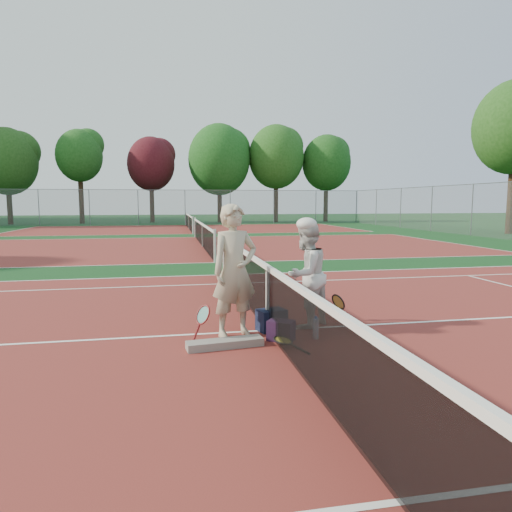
{
  "coord_description": "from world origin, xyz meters",
  "views": [
    {
      "loc": [
        -1.46,
        -6.68,
        1.98
      ],
      "look_at": [
        0.0,
        0.94,
        1.05
      ],
      "focal_mm": 32.0,
      "sensor_mm": 36.0,
      "label": 1
    }
  ],
  "objects_px": {
    "net_main": "(268,298)",
    "racket_black_held": "(338,312)",
    "sports_bag_purple": "(281,331)",
    "player_b": "(306,275)",
    "racket_red": "(203,325)",
    "water_bottle": "(316,329)",
    "sports_bag_navy": "(271,320)",
    "racket_spare": "(283,343)",
    "player_a": "(235,271)"
  },
  "relations": [
    {
      "from": "racket_red",
      "to": "racket_black_held",
      "type": "height_order",
      "value": "racket_black_held"
    },
    {
      "from": "player_b",
      "to": "sports_bag_purple",
      "type": "height_order",
      "value": "player_b"
    },
    {
      "from": "water_bottle",
      "to": "sports_bag_navy",
      "type": "bearing_deg",
      "value": 133.94
    },
    {
      "from": "net_main",
      "to": "water_bottle",
      "type": "distance_m",
      "value": 0.89
    },
    {
      "from": "racket_spare",
      "to": "sports_bag_navy",
      "type": "bearing_deg",
      "value": -35.69
    },
    {
      "from": "player_b",
      "to": "racket_black_held",
      "type": "height_order",
      "value": "player_b"
    },
    {
      "from": "racket_red",
      "to": "racket_spare",
      "type": "distance_m",
      "value": 1.13
    },
    {
      "from": "sports_bag_purple",
      "to": "net_main",
      "type": "bearing_deg",
      "value": 99.08
    },
    {
      "from": "player_a",
      "to": "racket_red",
      "type": "relative_size",
      "value": 3.59
    },
    {
      "from": "player_b",
      "to": "racket_black_held",
      "type": "xyz_separation_m",
      "value": [
        0.45,
        -0.24,
        -0.56
      ]
    },
    {
      "from": "player_b",
      "to": "water_bottle",
      "type": "xyz_separation_m",
      "value": [
        -0.06,
        -0.69,
        -0.68
      ]
    },
    {
      "from": "player_b",
      "to": "sports_bag_purple",
      "type": "distance_m",
      "value": 1.11
    },
    {
      "from": "sports_bag_navy",
      "to": "sports_bag_purple",
      "type": "xyz_separation_m",
      "value": [
        0.02,
        -0.52,
        -0.02
      ]
    },
    {
      "from": "net_main",
      "to": "sports_bag_purple",
      "type": "xyz_separation_m",
      "value": [
        0.08,
        -0.53,
        -0.36
      ]
    },
    {
      "from": "net_main",
      "to": "sports_bag_navy",
      "type": "relative_size",
      "value": 26.04
    },
    {
      "from": "player_b",
      "to": "racket_red",
      "type": "height_order",
      "value": "player_b"
    },
    {
      "from": "sports_bag_navy",
      "to": "racket_red",
      "type": "bearing_deg",
      "value": -155.85
    },
    {
      "from": "sports_bag_navy",
      "to": "net_main",
      "type": "bearing_deg",
      "value": 177.01
    },
    {
      "from": "racket_red",
      "to": "sports_bag_navy",
      "type": "relative_size",
      "value": 1.29
    },
    {
      "from": "player_a",
      "to": "sports_bag_purple",
      "type": "xyz_separation_m",
      "value": [
        0.61,
        -0.37,
        -0.83
      ]
    },
    {
      "from": "net_main",
      "to": "water_bottle",
      "type": "relative_size",
      "value": 36.6
    },
    {
      "from": "racket_spare",
      "to": "sports_bag_purple",
      "type": "xyz_separation_m",
      "value": [
        0.05,
        0.3,
        0.08
      ]
    },
    {
      "from": "sports_bag_purple",
      "to": "racket_black_held",
      "type": "bearing_deg",
      "value": 22.45
    },
    {
      "from": "net_main",
      "to": "racket_black_held",
      "type": "bearing_deg",
      "value": -5.44
    },
    {
      "from": "racket_spare",
      "to": "sports_bag_purple",
      "type": "bearing_deg",
      "value": -42.64
    },
    {
      "from": "player_b",
      "to": "sports_bag_purple",
      "type": "xyz_separation_m",
      "value": [
        -0.56,
        -0.66,
        -0.69
      ]
    },
    {
      "from": "player_a",
      "to": "water_bottle",
      "type": "relative_size",
      "value": 6.49
    },
    {
      "from": "player_a",
      "to": "racket_black_held",
      "type": "xyz_separation_m",
      "value": [
        1.63,
        0.05,
        -0.7
      ]
    },
    {
      "from": "player_b",
      "to": "sports_bag_navy",
      "type": "bearing_deg",
      "value": -25.55
    },
    {
      "from": "player_b",
      "to": "water_bottle",
      "type": "height_order",
      "value": "player_b"
    },
    {
      "from": "racket_black_held",
      "to": "sports_bag_navy",
      "type": "distance_m",
      "value": 1.05
    },
    {
      "from": "net_main",
      "to": "racket_black_held",
      "type": "height_order",
      "value": "net_main"
    },
    {
      "from": "sports_bag_navy",
      "to": "water_bottle",
      "type": "height_order",
      "value": "sports_bag_navy"
    },
    {
      "from": "water_bottle",
      "to": "player_a",
      "type": "bearing_deg",
      "value": 160.63
    },
    {
      "from": "player_b",
      "to": "water_bottle",
      "type": "bearing_deg",
      "value": 46.65
    },
    {
      "from": "racket_red",
      "to": "racket_black_held",
      "type": "distance_m",
      "value": 2.16
    },
    {
      "from": "racket_black_held",
      "to": "sports_bag_navy",
      "type": "bearing_deg",
      "value": -32.81
    },
    {
      "from": "sports_bag_navy",
      "to": "sports_bag_purple",
      "type": "height_order",
      "value": "sports_bag_navy"
    },
    {
      "from": "sports_bag_navy",
      "to": "water_bottle",
      "type": "relative_size",
      "value": 1.41
    },
    {
      "from": "player_a",
      "to": "water_bottle",
      "type": "xyz_separation_m",
      "value": [
        1.12,
        -0.39,
        -0.82
      ]
    },
    {
      "from": "player_b",
      "to": "net_main",
      "type": "bearing_deg",
      "value": -27.05
    },
    {
      "from": "net_main",
      "to": "racket_black_held",
      "type": "xyz_separation_m",
      "value": [
        1.1,
        -0.11,
        -0.24
      ]
    },
    {
      "from": "racket_red",
      "to": "player_a",
      "type": "bearing_deg",
      "value": -3.37
    },
    {
      "from": "sports_bag_navy",
      "to": "water_bottle",
      "type": "xyz_separation_m",
      "value": [
        0.53,
        -0.55,
        -0.02
      ]
    },
    {
      "from": "sports_bag_navy",
      "to": "player_b",
      "type": "bearing_deg",
      "value": 13.13
    },
    {
      "from": "sports_bag_purple",
      "to": "player_b",
      "type": "bearing_deg",
      "value": 49.46
    },
    {
      "from": "player_b",
      "to": "racket_red",
      "type": "bearing_deg",
      "value": -18.23
    },
    {
      "from": "racket_black_held",
      "to": "sports_bag_purple",
      "type": "relative_size",
      "value": 1.52
    },
    {
      "from": "racket_red",
      "to": "water_bottle",
      "type": "bearing_deg",
      "value": -39.44
    },
    {
      "from": "racket_red",
      "to": "racket_black_held",
      "type": "bearing_deg",
      "value": -26.93
    }
  ]
}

